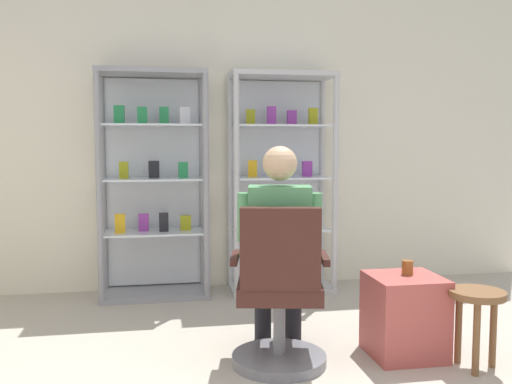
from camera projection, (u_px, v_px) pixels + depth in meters
back_wall at (215, 137)px, 5.09m from camera, size 6.00×0.10×2.70m
display_cabinet_left at (153, 183)px, 4.80m from camera, size 0.90×0.45×1.90m
display_cabinet_right at (280, 181)px, 4.99m from camera, size 0.90×0.45×1.90m
office_chair at (280, 302)px, 3.26m from camera, size 0.61×0.57×0.96m
seated_shopkeeper at (279, 242)px, 3.39m from camera, size 0.54×0.61×1.29m
storage_crate at (404, 316)px, 3.47m from camera, size 0.43×0.42×0.50m
tea_glass at (407, 268)px, 3.47m from camera, size 0.07×0.07×0.09m
wooden_stool at (477, 307)px, 3.26m from camera, size 0.32×0.32×0.46m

